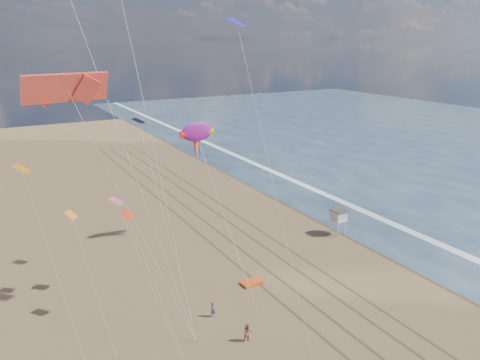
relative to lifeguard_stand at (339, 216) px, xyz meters
name	(u,v)px	position (x,y,z in m)	size (l,w,h in m)	color
wet_sand	(303,198)	(4.76, 13.77, -2.56)	(260.00, 260.00, 0.00)	#42301E
foam	(324,194)	(8.96, 13.77, -2.56)	(260.00, 260.00, 0.00)	white
tracks	(244,242)	(-11.69, 3.77, -2.56)	(7.68, 120.00, 0.01)	brown
lifeguard_stand	(339,216)	(0.00, 0.00, 0.00)	(1.84, 1.84, 3.33)	white
grounded_kite	(251,283)	(-16.10, -5.53, -2.45)	(2.11, 1.34, 0.24)	#F95615
show_kite	(197,132)	(-15.94, 7.62, 10.97)	(4.20, 9.30, 21.81)	#A01892
kite_flyer_a	(213,309)	(-22.11, -8.99, -1.82)	(0.55, 0.36, 1.50)	slate
kite_flyer_b	(248,333)	(-21.19, -13.63, -1.75)	(0.79, 0.62, 1.63)	#99594E
small_kites	(118,152)	(-27.76, -1.84, 11.90)	(17.74, 13.71, 17.65)	orange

